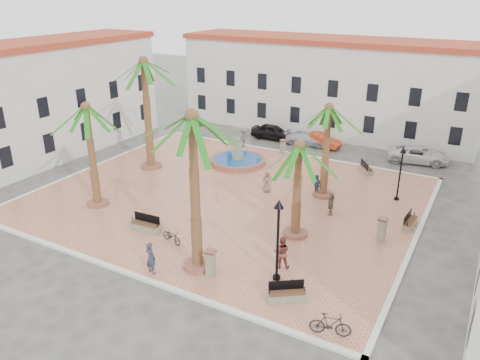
% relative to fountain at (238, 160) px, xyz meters
% --- Properties ---
extents(ground, '(120.00, 120.00, 0.00)m').
position_rel_fountain_xyz_m(ground, '(2.68, -6.17, -0.47)').
color(ground, '#56544F').
rests_on(ground, ground).
extents(plaza, '(26.00, 22.00, 0.15)m').
position_rel_fountain_xyz_m(plaza, '(2.68, -6.17, -0.40)').
color(plaza, tan).
rests_on(plaza, ground).
extents(kerb_n, '(26.30, 0.30, 0.16)m').
position_rel_fountain_xyz_m(kerb_n, '(2.68, 4.83, -0.39)').
color(kerb_n, silver).
rests_on(kerb_n, ground).
extents(kerb_s, '(26.30, 0.30, 0.16)m').
position_rel_fountain_xyz_m(kerb_s, '(2.68, -17.17, -0.39)').
color(kerb_s, silver).
rests_on(kerb_s, ground).
extents(kerb_e, '(0.30, 22.30, 0.16)m').
position_rel_fountain_xyz_m(kerb_e, '(15.68, -6.17, -0.39)').
color(kerb_e, silver).
rests_on(kerb_e, ground).
extents(kerb_w, '(0.30, 22.30, 0.16)m').
position_rel_fountain_xyz_m(kerb_w, '(-10.32, -6.17, -0.39)').
color(kerb_w, silver).
rests_on(kerb_w, ground).
extents(building_north, '(30.40, 7.40, 9.50)m').
position_rel_fountain_xyz_m(building_north, '(2.68, 13.82, 4.29)').
color(building_north, silver).
rests_on(building_north, ground).
extents(building_west, '(6.40, 24.40, 10.00)m').
position_rel_fountain_xyz_m(building_west, '(-16.31, -6.17, 4.54)').
color(building_west, silver).
rests_on(building_west, ground).
extents(fountain, '(4.63, 4.63, 2.39)m').
position_rel_fountain_xyz_m(fountain, '(0.00, 0.00, 0.00)').
color(fountain, '#9F5C45').
rests_on(fountain, plaza).
extents(palm_nw, '(5.62, 5.62, 9.13)m').
position_rel_fountain_xyz_m(palm_nw, '(-5.90, -4.27, 7.46)').
color(palm_nw, '#9F5C45').
rests_on(palm_nw, plaza).
extents(palm_sw, '(4.73, 4.73, 7.23)m').
position_rel_fountain_xyz_m(palm_sw, '(-4.48, -11.80, 5.79)').
color(palm_sw, '#9F5C45').
rests_on(palm_sw, plaza).
extents(palm_s, '(5.06, 5.06, 8.73)m').
position_rel_fountain_xyz_m(palm_s, '(5.99, -14.95, 7.17)').
color(palm_s, '#9F5C45').
rests_on(palm_s, plaza).
extents(palm_e, '(4.87, 4.87, 6.07)m').
position_rel_fountain_xyz_m(palm_e, '(9.16, -9.09, 4.65)').
color(palm_e, '#9F5C45').
rests_on(palm_e, plaza).
extents(palm_ne, '(4.79, 4.79, 6.85)m').
position_rel_fountain_xyz_m(palm_ne, '(8.65, -2.76, 5.42)').
color(palm_ne, '#9F5C45').
rests_on(palm_ne, plaza).
extents(bench_s, '(2.00, 0.73, 1.04)m').
position_rel_fountain_xyz_m(bench_s, '(0.87, -13.12, -0.03)').
color(bench_s, gray).
rests_on(bench_s, plaza).
extents(bench_se, '(1.83, 1.52, 0.97)m').
position_rel_fountain_xyz_m(bench_se, '(11.34, -15.24, -0.05)').
color(bench_se, gray).
rests_on(bench_se, plaza).
extents(bench_e, '(0.67, 1.79, 0.93)m').
position_rel_fountain_xyz_m(bench_e, '(15.07, -4.59, -0.06)').
color(bench_e, gray).
rests_on(bench_e, plaza).
extents(bench_ne, '(1.43, 1.75, 0.92)m').
position_rel_fountain_xyz_m(bench_ne, '(10.14, 3.36, -0.06)').
color(bench_ne, gray).
rests_on(bench_ne, plaza).
extents(lamppost_s, '(0.49, 0.49, 4.52)m').
position_rel_fountain_xyz_m(lamppost_s, '(10.16, -13.87, 2.74)').
color(lamppost_s, black).
rests_on(lamppost_s, plaza).
extents(lamppost_e, '(0.42, 0.42, 3.90)m').
position_rel_fountain_xyz_m(lamppost_e, '(13.46, -0.85, 2.32)').
color(lamppost_e, black).
rests_on(lamppost_e, plaza).
extents(bollard_se, '(0.56, 0.56, 1.47)m').
position_rel_fountain_xyz_m(bollard_se, '(7.00, -15.23, 0.43)').
color(bollard_se, gray).
rests_on(bollard_se, plaza).
extents(bollard_n, '(0.51, 0.51, 1.30)m').
position_rel_fountain_xyz_m(bollard_n, '(2.29, 4.23, 0.35)').
color(bollard_n, gray).
rests_on(bollard_n, plaza).
extents(bollard_e, '(0.60, 0.60, 1.48)m').
position_rel_fountain_xyz_m(bollard_e, '(13.90, -7.26, 0.44)').
color(bollard_e, gray).
rests_on(bollard_e, plaza).
extents(litter_bin, '(0.34, 0.34, 0.66)m').
position_rel_fountain_xyz_m(litter_bin, '(11.35, -14.57, 0.01)').
color(litter_bin, black).
rests_on(litter_bin, plaza).
extents(cyclist_a, '(0.73, 0.55, 1.82)m').
position_rel_fountain_xyz_m(cyclist_a, '(4.15, -16.57, 0.58)').
color(cyclist_a, '#2E3144').
rests_on(cyclist_a, plaza).
extents(bicycle_a, '(1.65, 0.92, 0.82)m').
position_rel_fountain_xyz_m(bicycle_a, '(3.16, -13.48, 0.09)').
color(bicycle_a, black).
rests_on(bicycle_a, plaza).
extents(cyclist_b, '(1.08, 0.97, 1.83)m').
position_rel_fountain_xyz_m(cyclist_b, '(9.91, -12.74, 0.59)').
color(cyclist_b, brown).
rests_on(cyclist_b, plaza).
extents(bicycle_b, '(1.90, 0.98, 1.10)m').
position_rel_fountain_xyz_m(bicycle_b, '(13.97, -16.57, 0.22)').
color(bicycle_b, black).
rests_on(bicycle_b, plaza).
extents(pedestrian_fountain_a, '(0.93, 0.83, 1.60)m').
position_rel_fountain_xyz_m(pedestrian_fountain_a, '(4.80, -4.09, 0.47)').
color(pedestrian_fountain_a, '#775D4B').
rests_on(pedestrian_fountain_a, plaza).
extents(pedestrian_fountain_b, '(1.00, 0.80, 1.59)m').
position_rel_fountain_xyz_m(pedestrian_fountain_b, '(8.15, -2.86, 0.47)').
color(pedestrian_fountain_b, '#3C4C65').
rests_on(pedestrian_fountain_b, plaza).
extents(pedestrian_north, '(0.88, 1.30, 1.86)m').
position_rel_fountain_xyz_m(pedestrian_north, '(-1.71, 4.23, 0.60)').
color(pedestrian_north, '#56575C').
rests_on(pedestrian_north, plaza).
extents(pedestrian_east, '(0.91, 1.50, 1.55)m').
position_rel_fountain_xyz_m(pedestrian_east, '(10.07, -5.32, 0.45)').
color(pedestrian_east, '#6E6454').
rests_on(pedestrian_east, plaza).
extents(car_black, '(4.40, 1.79, 1.50)m').
position_rel_fountain_xyz_m(car_black, '(-0.58, 8.17, 0.27)').
color(car_black, black).
rests_on(car_black, ground).
extents(car_red, '(4.08, 1.80, 1.30)m').
position_rel_fountain_xyz_m(car_red, '(4.37, 8.21, 0.18)').
color(car_red, '#BC3816').
rests_on(car_red, ground).
extents(car_silver, '(4.49, 2.31, 1.25)m').
position_rel_fountain_xyz_m(car_silver, '(3.13, 8.07, 0.15)').
color(car_silver, '#B7B7C1').
rests_on(car_silver, ground).
extents(car_white, '(5.43, 3.23, 1.41)m').
position_rel_fountain_xyz_m(car_white, '(13.30, 8.28, 0.23)').
color(car_white, silver).
rests_on(car_white, ground).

